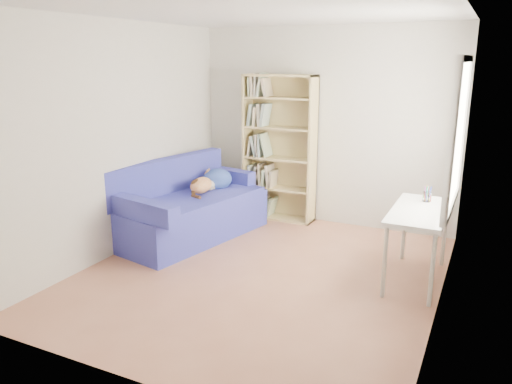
% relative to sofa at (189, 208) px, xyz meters
% --- Properties ---
extents(ground, '(4.00, 4.00, 0.00)m').
position_rel_sofa_xyz_m(ground, '(1.31, -0.67, -0.37)').
color(ground, '#9D6047').
rests_on(ground, ground).
extents(room_shell, '(3.54, 4.04, 2.62)m').
position_rel_sofa_xyz_m(room_shell, '(1.41, -0.64, 1.27)').
color(room_shell, silver).
rests_on(room_shell, ground).
extents(sofa, '(1.31, 2.14, 0.97)m').
position_rel_sofa_xyz_m(sofa, '(0.00, 0.00, 0.00)').
color(sofa, navy).
rests_on(sofa, ground).
extents(bookshelf, '(0.99, 0.31, 1.98)m').
position_rel_sofa_xyz_m(bookshelf, '(0.73, 1.16, 0.54)').
color(bookshelf, tan).
rests_on(bookshelf, ground).
extents(desk, '(0.52, 1.14, 0.75)m').
position_rel_sofa_xyz_m(desk, '(2.78, -0.12, 0.30)').
color(desk, silver).
rests_on(desk, ground).
extents(pen_cup, '(0.09, 0.09, 0.17)m').
position_rel_sofa_xyz_m(pen_cup, '(2.80, 0.21, 0.45)').
color(pen_cup, white).
rests_on(pen_cup, desk).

